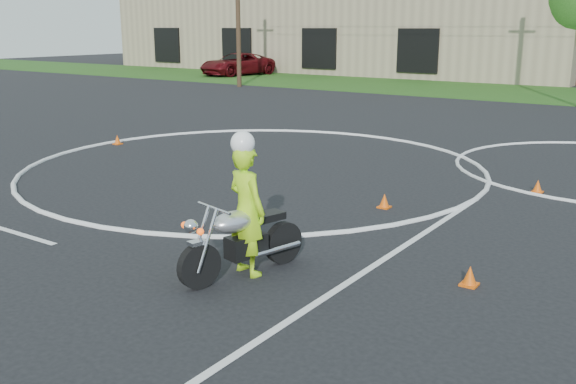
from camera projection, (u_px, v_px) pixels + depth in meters
The scene contains 8 objects.
ground at pixel (176, 189), 14.77m from camera, with size 120.00×120.00×0.00m, color black.
grass_strip at pixel (513, 92), 36.29m from camera, with size 120.00×10.00×0.02m, color #1E4714.
course_markings at pixel (351, 167), 17.05m from camera, with size 19.05×19.05×0.12m.
primary_motorcycle at pixel (241, 239), 9.53m from camera, with size 0.97×2.20×1.18m.
rider_primary_grp at pixel (247, 206), 9.52m from camera, with size 0.82×0.64×2.19m.
pickup_grp at pixel (237, 64), 48.74m from camera, with size 3.81×6.42×1.67m.
traffic_cones at pixel (504, 190), 14.17m from camera, with size 21.26×11.58×0.30m.
warehouse at pixel (349, 20), 55.49m from camera, with size 41.00×17.00×8.30m.
Camera 1 is at (10.24, -10.32, 3.65)m, focal length 40.00 mm.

